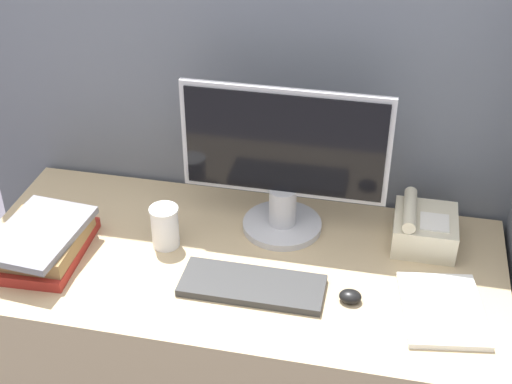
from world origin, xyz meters
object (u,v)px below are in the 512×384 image
(monitor, at_px, (284,166))
(mouse, at_px, (350,296))
(book_stack, at_px, (41,242))
(desk_telephone, at_px, (423,228))
(keyboard, at_px, (252,286))
(coffee_cup, at_px, (165,227))

(monitor, distance_m, mouse, 0.40)
(mouse, xyz_separation_m, book_stack, (-0.84, 0.01, 0.03))
(mouse, height_order, desk_telephone, desk_telephone)
(monitor, bearing_deg, keyboard, -95.61)
(mouse, xyz_separation_m, desk_telephone, (0.17, 0.28, 0.03))
(coffee_cup, bearing_deg, mouse, -13.54)
(monitor, relative_size, desk_telephone, 3.06)
(coffee_cup, bearing_deg, keyboard, -25.64)
(mouse, height_order, coffee_cup, coffee_cup)
(keyboard, distance_m, desk_telephone, 0.51)
(keyboard, relative_size, mouse, 6.48)
(monitor, distance_m, book_stack, 0.69)
(keyboard, distance_m, coffee_cup, 0.31)
(book_stack, bearing_deg, keyboard, -1.39)
(monitor, xyz_separation_m, book_stack, (-0.61, -0.27, -0.16))
(keyboard, bearing_deg, mouse, 1.18)
(book_stack, relative_size, desk_telephone, 1.75)
(monitor, xyz_separation_m, coffee_cup, (-0.30, -0.15, -0.15))
(mouse, bearing_deg, desk_telephone, 58.96)
(monitor, bearing_deg, desk_telephone, 1.48)
(monitor, height_order, mouse, monitor)
(keyboard, xyz_separation_m, desk_telephone, (0.42, 0.29, 0.04))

